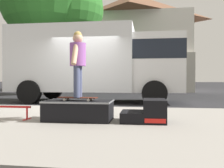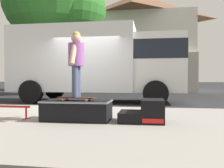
{
  "view_description": "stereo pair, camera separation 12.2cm",
  "coord_description": "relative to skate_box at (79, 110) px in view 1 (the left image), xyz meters",
  "views": [
    {
      "loc": [
        2.22,
        -7.65,
        0.95
      ],
      "look_at": [
        1.31,
        -1.09,
        0.81
      ],
      "focal_mm": 38.9,
      "sensor_mm": 36.0,
      "label": 1
    },
    {
      "loc": [
        2.34,
        -7.63,
        0.95
      ],
      "look_at": [
        1.31,
        -1.09,
        0.81
      ],
      "focal_mm": 38.9,
      "sensor_mm": 36.0,
      "label": 2
    }
  ],
  "objects": [
    {
      "name": "box_truck",
      "position": [
        -0.69,
        5.14,
        1.37
      ],
      "size": [
        6.91,
        2.63,
        3.05
      ],
      "color": "silver",
      "rests_on": "ground"
    },
    {
      "name": "street_tree_main",
      "position": [
        -4.14,
        9.16,
        5.24
      ],
      "size": [
        6.16,
        5.6,
        8.54
      ],
      "color": "brown",
      "rests_on": "ground"
    },
    {
      "name": "kicker_ramp",
      "position": [
        1.37,
        -0.0,
        -0.03
      ],
      "size": [
        0.85,
        0.67,
        0.44
      ],
      "color": "black",
      "rests_on": "sidewalk_slab"
    },
    {
      "name": "sidewalk_slab",
      "position": [
        -0.89,
        -0.06,
        -0.27
      ],
      "size": [
        50.0,
        5.0,
        0.12
      ],
      "primitive_type": "cube",
      "color": "gray",
      "rests_on": "ground"
    },
    {
      "name": "skateboard",
      "position": [
        -0.01,
        -0.02,
        0.24
      ],
      "size": [
        0.79,
        0.26,
        0.07
      ],
      "color": "#4C1E14",
      "rests_on": "skate_box"
    },
    {
      "name": "house_behind",
      "position": [
        0.2,
        16.7,
        3.91
      ],
      "size": [
        9.54,
        8.23,
        8.4
      ],
      "color": "silver",
      "rests_on": "ground"
    },
    {
      "name": "skate_box",
      "position": [
        0.0,
        0.0,
        0.0
      ],
      "size": [
        1.34,
        0.73,
        0.4
      ],
      "color": "black",
      "rests_on": "sidewalk_slab"
    },
    {
      "name": "skater_kid",
      "position": [
        -0.01,
        -0.02,
        1.03
      ],
      "size": [
        0.32,
        0.67,
        1.31
      ],
      "color": "#3F4766",
      "rests_on": "skateboard"
    },
    {
      "name": "ground_plane",
      "position": [
        -0.89,
        2.94,
        -0.33
      ],
      "size": [
        140.0,
        140.0,
        0.0
      ],
      "primitive_type": "plane",
      "color": "black"
    }
  ]
}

